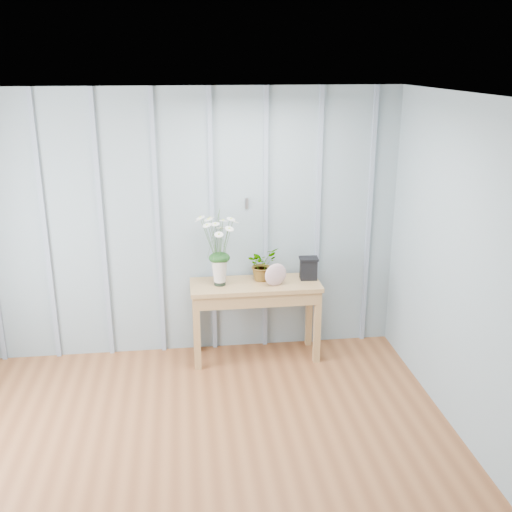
{
  "coord_description": "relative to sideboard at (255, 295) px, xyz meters",
  "views": [
    {
      "loc": [
        -0.02,
        -3.13,
        2.73
      ],
      "look_at": [
        0.62,
        1.94,
        1.03
      ],
      "focal_mm": 42.0,
      "sensor_mm": 36.0,
      "label": 1
    }
  ],
  "objects": [
    {
      "name": "room_shell",
      "position": [
        -0.62,
        -1.08,
        1.35
      ],
      "size": [
        4.0,
        4.5,
        2.5
      ],
      "color": "#8599A2",
      "rests_on": "ground"
    },
    {
      "name": "felt_disc_vessel",
      "position": [
        0.18,
        -0.09,
        0.22
      ],
      "size": [
        0.22,
        0.11,
        0.21
      ],
      "primitive_type": "ellipsoid",
      "rotation": [
        0.0,
        0.0,
        0.27
      ],
      "color": "#915268",
      "rests_on": "sideboard"
    },
    {
      "name": "carved_box",
      "position": [
        0.51,
        0.04,
        0.22
      ],
      "size": [
        0.18,
        0.15,
        0.21
      ],
      "color": "black",
      "rests_on": "sideboard"
    },
    {
      "name": "sideboard",
      "position": [
        0.0,
        0.0,
        0.0
      ],
      "size": [
        1.2,
        0.45,
        0.75
      ],
      "color": "#9D7847",
      "rests_on": "ground"
    },
    {
      "name": "spider_plant",
      "position": [
        0.07,
        0.08,
        0.27
      ],
      "size": [
        0.37,
        0.36,
        0.31
      ],
      "primitive_type": "imported",
      "rotation": [
        0.0,
        0.0,
        0.66
      ],
      "color": "#123915",
      "rests_on": "sideboard"
    },
    {
      "name": "daisy_vase",
      "position": [
        -0.33,
        -0.0,
        0.54
      ],
      "size": [
        0.48,
        0.36,
        0.67
      ],
      "color": "black",
      "rests_on": "sideboard"
    },
    {
      "name": "ground",
      "position": [
        -0.62,
        -1.99,
        -0.64
      ],
      "size": [
        4.5,
        4.5,
        0.0
      ],
      "primitive_type": "plane",
      "color": "brown",
      "rests_on": "ground"
    }
  ]
}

